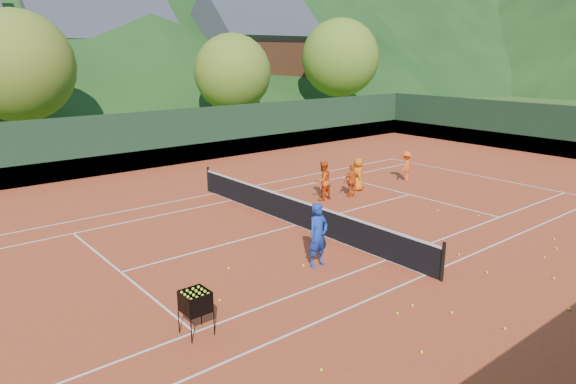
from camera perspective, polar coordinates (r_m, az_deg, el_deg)
ground at (r=18.20m, az=0.94°, el=-3.75°), size 400.00×400.00×0.00m
clay_court at (r=18.20m, az=0.94°, el=-3.72°), size 40.00×24.00×0.02m
coach at (r=14.51m, az=3.38°, el=-4.80°), size 0.69×0.46×1.86m
student_a at (r=21.13m, az=3.89°, el=1.25°), size 0.83×0.66×1.63m
student_b at (r=21.70m, az=7.12°, el=1.22°), size 0.87×0.50×1.39m
student_c at (r=22.76m, az=7.80°, el=1.94°), size 0.76×0.55×1.46m
student_d at (r=24.92m, az=12.98°, el=2.82°), size 1.05×0.80×1.44m
tennis_ball_0 at (r=10.38m, az=3.71°, el=-19.11°), size 0.07×0.07×0.07m
tennis_ball_1 at (r=12.59m, az=22.95°, el=-13.79°), size 0.07×0.07×0.07m
tennis_ball_2 at (r=12.92m, az=-7.59°, el=-11.86°), size 0.07×0.07×0.07m
tennis_ball_3 at (r=17.46m, az=16.81°, el=-5.07°), size 0.07×0.07×0.07m
tennis_ball_4 at (r=17.13m, az=26.59°, el=-6.46°), size 0.07×0.07×0.07m
tennis_ball_5 at (r=15.69m, az=27.43°, el=-8.50°), size 0.07×0.07×0.07m
tennis_ball_6 at (r=11.20m, az=14.61°, el=-16.83°), size 0.07×0.07×0.07m
tennis_ball_7 at (r=12.86m, az=17.69°, el=-12.65°), size 0.07×0.07×0.07m
tennis_ball_11 at (r=14.10m, az=28.82°, el=-11.33°), size 0.07×0.07×0.07m
tennis_ball_12 at (r=18.88m, az=27.47°, el=-4.65°), size 0.07×0.07×0.07m
tennis_ball_13 at (r=20.36m, az=20.39°, el=-2.50°), size 0.07×0.07×0.07m
tennis_ball_14 at (r=12.50m, az=12.06°, el=-13.05°), size 0.07×0.07×0.07m
tennis_ball_15 at (r=14.69m, az=-6.62°, el=-8.39°), size 0.07×0.07×0.07m
tennis_ball_16 at (r=16.34m, az=18.46°, el=-6.61°), size 0.07×0.07×0.07m
tennis_ball_17 at (r=12.93m, az=13.66°, el=-12.16°), size 0.07×0.07×0.07m
tennis_ball_18 at (r=14.75m, az=1.73°, el=-8.19°), size 0.07×0.07×0.07m
tennis_ball_19 at (r=20.60m, az=16.33°, el=-1.95°), size 0.07×0.07×0.07m
tennis_ball_22 at (r=18.04m, az=27.64°, el=-5.55°), size 0.07×0.07×0.07m
tennis_ball_23 at (r=15.32m, az=21.23°, el=-8.34°), size 0.07×0.07×0.07m
court_lines at (r=18.20m, az=0.94°, el=-3.68°), size 23.83×11.03×0.00m
tennis_net at (r=18.04m, az=0.95°, el=-2.18°), size 0.10×12.07×1.10m
perimeter_fence at (r=17.83m, az=0.96°, el=0.11°), size 40.40×24.24×3.00m
ball_hopper at (r=11.34m, az=-10.25°, el=-11.98°), size 0.57×0.57×1.00m
chalet_mid at (r=50.15m, az=-19.94°, el=13.23°), size 12.65×8.82×11.45m
chalet_right at (r=53.20m, az=-3.66°, el=14.43°), size 11.50×8.82×11.91m
tree_b at (r=33.89m, az=-27.88°, el=12.26°), size 6.40×6.40×8.40m
tree_c at (r=38.49m, az=-6.18°, el=13.05°), size 5.60×5.60×7.35m
tree_d at (r=46.87m, az=5.82°, el=14.61°), size 6.80×6.80×8.93m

